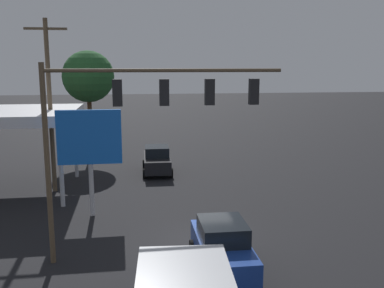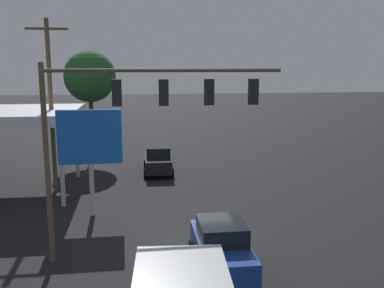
{
  "view_description": "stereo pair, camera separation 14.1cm",
  "coord_description": "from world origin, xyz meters",
  "px_view_note": "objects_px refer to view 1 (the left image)",
  "views": [
    {
      "loc": [
        2.77,
        17.15,
        7.55
      ],
      "look_at": [
        0.0,
        -2.0,
        4.0
      ],
      "focal_mm": 40.0,
      "sensor_mm": 36.0,
      "label": 1
    },
    {
      "loc": [
        2.63,
        17.17,
        7.55
      ],
      "look_at": [
        0.0,
        -2.0,
        4.0
      ],
      "focal_mm": 40.0,
      "sensor_mm": 36.0,
      "label": 2
    }
  ],
  "objects_px": {
    "street_tree": "(88,77)",
    "price_sign": "(90,141)",
    "utility_pole": "(50,103)",
    "sedan_far": "(222,247)",
    "traffic_signal_assembly": "(141,111)",
    "sedan_waiting": "(157,160)"
  },
  "relations": [
    {
      "from": "traffic_signal_assembly",
      "to": "price_sign",
      "type": "bearing_deg",
      "value": -64.61
    },
    {
      "from": "traffic_signal_assembly",
      "to": "price_sign",
      "type": "relative_size",
      "value": 1.67
    },
    {
      "from": "traffic_signal_assembly",
      "to": "sedan_far",
      "type": "distance_m",
      "value": 5.92
    },
    {
      "from": "street_tree",
      "to": "price_sign",
      "type": "bearing_deg",
      "value": 95.01
    },
    {
      "from": "street_tree",
      "to": "sedan_far",
      "type": "bearing_deg",
      "value": 107.14
    },
    {
      "from": "sedan_far",
      "to": "sedan_waiting",
      "type": "distance_m",
      "value": 15.3
    },
    {
      "from": "sedan_far",
      "to": "price_sign",
      "type": "bearing_deg",
      "value": -141.61
    },
    {
      "from": "sedan_far",
      "to": "street_tree",
      "type": "height_order",
      "value": "street_tree"
    },
    {
      "from": "traffic_signal_assembly",
      "to": "sedan_waiting",
      "type": "xyz_separation_m",
      "value": [
        -1.37,
        -13.58,
        -4.92
      ]
    },
    {
      "from": "sedan_waiting",
      "to": "price_sign",
      "type": "bearing_deg",
      "value": -22.95
    },
    {
      "from": "price_sign",
      "to": "sedan_waiting",
      "type": "height_order",
      "value": "price_sign"
    },
    {
      "from": "utility_pole",
      "to": "street_tree",
      "type": "bearing_deg",
      "value": -98.12
    },
    {
      "from": "traffic_signal_assembly",
      "to": "street_tree",
      "type": "relative_size",
      "value": 1.03
    },
    {
      "from": "street_tree",
      "to": "utility_pole",
      "type": "bearing_deg",
      "value": 81.88
    },
    {
      "from": "utility_pole",
      "to": "price_sign",
      "type": "height_order",
      "value": "utility_pole"
    },
    {
      "from": "utility_pole",
      "to": "sedan_far",
      "type": "bearing_deg",
      "value": 124.36
    },
    {
      "from": "traffic_signal_assembly",
      "to": "street_tree",
      "type": "bearing_deg",
      "value": -79.24
    },
    {
      "from": "traffic_signal_assembly",
      "to": "utility_pole",
      "type": "xyz_separation_m",
      "value": [
        5.11,
        -9.95,
        -0.47
      ]
    },
    {
      "from": "sedan_waiting",
      "to": "street_tree",
      "type": "bearing_deg",
      "value": -138.17
    },
    {
      "from": "utility_pole",
      "to": "street_tree",
      "type": "xyz_separation_m",
      "value": [
        -1.38,
        -9.66,
        1.25
      ]
    },
    {
      "from": "traffic_signal_assembly",
      "to": "sedan_far",
      "type": "xyz_separation_m",
      "value": [
        -2.83,
        1.65,
        -4.92
      ]
    },
    {
      "from": "traffic_signal_assembly",
      "to": "utility_pole",
      "type": "relative_size",
      "value": 0.88
    }
  ]
}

